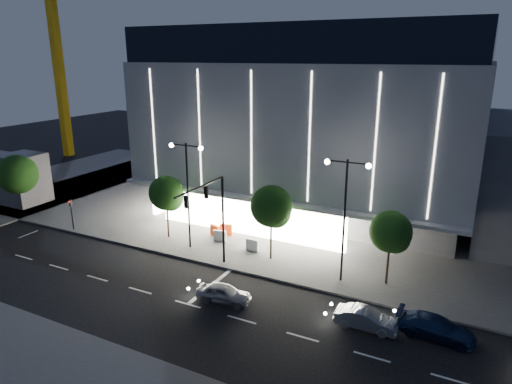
{
  "coord_description": "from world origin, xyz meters",
  "views": [
    {
      "loc": [
        17.9,
        -23.04,
        15.61
      ],
      "look_at": [
        1.96,
        8.43,
        5.0
      ],
      "focal_mm": 32.0,
      "sensor_mm": 36.0,
      "label": 1
    }
  ],
  "objects_px": {
    "ped_signal_far": "(72,211)",
    "barrier_c": "(226,230)",
    "car_lead": "(224,293)",
    "tree_left": "(167,195)",
    "tree_right": "(391,234)",
    "car_second": "(366,319)",
    "traffic_mast": "(212,208)",
    "tower_crane": "(58,21)",
    "barrier_a": "(215,231)",
    "barrier_b": "(220,236)",
    "street_lamp_west": "(187,180)",
    "car_third": "(436,327)",
    "street_lamp_east": "(345,203)",
    "barrier_d": "(252,245)",
    "tree_mid": "(272,209)"
  },
  "relations": [
    {
      "from": "ped_signal_far",
      "to": "tree_left",
      "type": "bearing_deg",
      "value": 15.61
    },
    {
      "from": "tree_left",
      "to": "barrier_c",
      "type": "height_order",
      "value": "tree_left"
    },
    {
      "from": "car_second",
      "to": "street_lamp_west",
      "type": "bearing_deg",
      "value": 71.97
    },
    {
      "from": "tree_right",
      "to": "car_second",
      "type": "xyz_separation_m",
      "value": [
        0.01,
        -5.97,
        -3.27
      ]
    },
    {
      "from": "ped_signal_far",
      "to": "tree_right",
      "type": "relative_size",
      "value": 0.54
    },
    {
      "from": "car_lead",
      "to": "barrier_b",
      "type": "bearing_deg",
      "value": 25.26
    },
    {
      "from": "barrier_c",
      "to": "barrier_d",
      "type": "xyz_separation_m",
      "value": [
        3.69,
        -1.99,
        0.0
      ]
    },
    {
      "from": "car_second",
      "to": "ped_signal_far",
      "type": "bearing_deg",
      "value": 82.11
    },
    {
      "from": "tower_crane",
      "to": "barrier_d",
      "type": "relative_size",
      "value": 29.09
    },
    {
      "from": "tree_mid",
      "to": "ped_signal_far",
      "type": "bearing_deg",
      "value": -172.45
    },
    {
      "from": "tower_crane",
      "to": "tree_left",
      "type": "xyz_separation_m",
      "value": [
        34.95,
        -20.98,
        -16.47
      ]
    },
    {
      "from": "traffic_mast",
      "to": "barrier_c",
      "type": "distance_m",
      "value": 8.17
    },
    {
      "from": "car_second",
      "to": "barrier_c",
      "type": "distance_m",
      "value": 17.07
    },
    {
      "from": "barrier_b",
      "to": "barrier_c",
      "type": "bearing_deg",
      "value": 85.43
    },
    {
      "from": "car_lead",
      "to": "barrier_c",
      "type": "xyz_separation_m",
      "value": [
        -5.62,
        9.84,
        0.03
      ]
    },
    {
      "from": "tree_left",
      "to": "car_lead",
      "type": "distance_m",
      "value": 12.7
    },
    {
      "from": "car_lead",
      "to": "barrier_c",
      "type": "bearing_deg",
      "value": 22.35
    },
    {
      "from": "tree_left",
      "to": "barrier_a",
      "type": "distance_m",
      "value": 5.29
    },
    {
      "from": "barrier_b",
      "to": "ped_signal_far",
      "type": "bearing_deg",
      "value": 179.68
    },
    {
      "from": "street_lamp_west",
      "to": "tower_crane",
      "type": "bearing_deg",
      "value": 149.88
    },
    {
      "from": "traffic_mast",
      "to": "barrier_c",
      "type": "xyz_separation_m",
      "value": [
        -2.69,
        6.35,
        -4.38
      ]
    },
    {
      "from": "street_lamp_west",
      "to": "barrier_b",
      "type": "relative_size",
      "value": 8.18
    },
    {
      "from": "street_lamp_east",
      "to": "tree_left",
      "type": "distance_m",
      "value": 16.12
    },
    {
      "from": "tree_right",
      "to": "barrier_a",
      "type": "distance_m",
      "value": 15.92
    },
    {
      "from": "ped_signal_far",
      "to": "barrier_c",
      "type": "bearing_deg",
      "value": 21.3
    },
    {
      "from": "ped_signal_far",
      "to": "tower_crane",
      "type": "height_order",
      "value": "tower_crane"
    },
    {
      "from": "street_lamp_west",
      "to": "barrier_b",
      "type": "height_order",
      "value": "street_lamp_west"
    },
    {
      "from": "traffic_mast",
      "to": "street_lamp_east",
      "type": "height_order",
      "value": "street_lamp_east"
    },
    {
      "from": "barrier_d",
      "to": "barrier_a",
      "type": "bearing_deg",
      "value": 164.88
    },
    {
      "from": "car_second",
      "to": "barrier_c",
      "type": "xyz_separation_m",
      "value": [
        -14.72,
        8.64,
        0.04
      ]
    },
    {
      "from": "street_lamp_west",
      "to": "tower_crane",
      "type": "distance_m",
      "value": 46.19
    },
    {
      "from": "tree_right",
      "to": "tree_left",
      "type": "bearing_deg",
      "value": 180.0
    },
    {
      "from": "traffic_mast",
      "to": "tree_right",
      "type": "distance_m",
      "value": 12.63
    },
    {
      "from": "street_lamp_east",
      "to": "barrier_b",
      "type": "relative_size",
      "value": 8.18
    },
    {
      "from": "barrier_b",
      "to": "barrier_d",
      "type": "bearing_deg",
      "value": -23.29
    },
    {
      "from": "car_lead",
      "to": "barrier_a",
      "type": "height_order",
      "value": "car_lead"
    },
    {
      "from": "traffic_mast",
      "to": "tower_crane",
      "type": "distance_m",
      "value": 51.04
    },
    {
      "from": "ped_signal_far",
      "to": "tree_mid",
      "type": "height_order",
      "value": "tree_mid"
    },
    {
      "from": "barrier_a",
      "to": "tree_right",
      "type": "bearing_deg",
      "value": 12.51
    },
    {
      "from": "tree_left",
      "to": "tree_right",
      "type": "height_order",
      "value": "tree_left"
    },
    {
      "from": "street_lamp_west",
      "to": "car_third",
      "type": "distance_m",
      "value": 20.89
    },
    {
      "from": "car_lead",
      "to": "barrier_b",
      "type": "height_order",
      "value": "car_lead"
    },
    {
      "from": "street_lamp_east",
      "to": "tower_crane",
      "type": "xyz_separation_m",
      "value": [
        -50.92,
        22.0,
        14.55
      ]
    },
    {
      "from": "street_lamp_east",
      "to": "barrier_b",
      "type": "distance_m",
      "value": 12.76
    },
    {
      "from": "barrier_d",
      "to": "traffic_mast",
      "type": "bearing_deg",
      "value": -101.39
    },
    {
      "from": "tree_right",
      "to": "car_second",
      "type": "bearing_deg",
      "value": -89.95
    },
    {
      "from": "tower_crane",
      "to": "tree_right",
      "type": "bearing_deg",
      "value": -21.25
    },
    {
      "from": "street_lamp_west",
      "to": "barrier_c",
      "type": "bearing_deg",
      "value": 70.44
    },
    {
      "from": "tree_mid",
      "to": "car_lead",
      "type": "distance_m",
      "value": 8.07
    },
    {
      "from": "street_lamp_west",
      "to": "car_third",
      "type": "xyz_separation_m",
      "value": [
        19.8,
        -4.02,
        -5.32
      ]
    }
  ]
}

